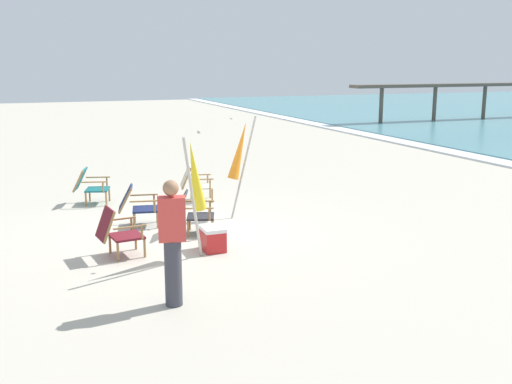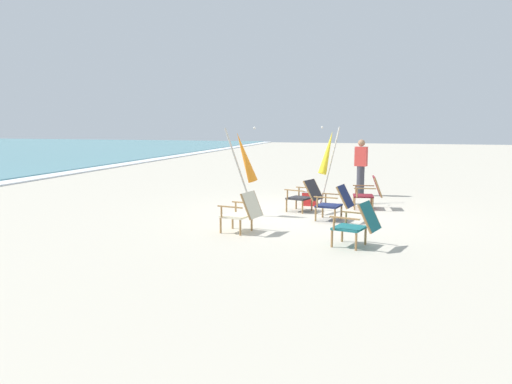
# 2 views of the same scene
# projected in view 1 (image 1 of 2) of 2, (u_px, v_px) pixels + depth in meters

# --- Properties ---
(ground_plane) EXTENTS (80.00, 80.00, 0.00)m
(ground_plane) POSITION_uv_depth(u_px,v_px,m) (183.00, 231.00, 11.03)
(ground_plane) COLOR #B7AF9E
(beach_chair_front_right) EXTENTS (0.70, 0.84, 0.79)m
(beach_chair_front_right) POSITION_uv_depth(u_px,v_px,m) (136.00, 204.00, 11.30)
(beach_chair_front_right) COLOR #19234C
(beach_chair_front_right) RESTS_ON ground
(beach_chair_mid_center) EXTENTS (0.75, 0.87, 0.79)m
(beach_chair_mid_center) POSITION_uv_depth(u_px,v_px,m) (90.00, 185.00, 13.10)
(beach_chair_mid_center) COLOR #196066
(beach_chair_mid_center) RESTS_ON ground
(beach_chair_back_left) EXTENTS (0.70, 0.80, 0.81)m
(beach_chair_back_left) POSITION_uv_depth(u_px,v_px,m) (194.00, 182.00, 13.38)
(beach_chair_back_left) COLOR beige
(beach_chair_back_left) RESTS_ON ground
(beach_chair_back_right) EXTENTS (0.66, 0.76, 0.81)m
(beach_chair_back_right) POSITION_uv_depth(u_px,v_px,m) (117.00, 231.00, 9.49)
(beach_chair_back_right) COLOR maroon
(beach_chair_back_right) RESTS_ON ground
(beach_chair_far_center) EXTENTS (0.78, 0.90, 0.78)m
(beach_chair_far_center) POSITION_uv_depth(u_px,v_px,m) (191.00, 211.00, 10.78)
(beach_chair_far_center) COLOR #28282D
(beach_chair_far_center) RESTS_ON ground
(umbrella_furled_orange) EXTENTS (0.42, 0.74, 2.03)m
(umbrella_furled_orange) POSITION_uv_depth(u_px,v_px,m) (240.00, 151.00, 11.82)
(umbrella_furled_orange) COLOR #B7B2A8
(umbrella_furled_orange) RESTS_ON ground
(umbrella_furled_yellow) EXTENTS (0.69, 0.54, 2.03)m
(umbrella_furled_yellow) POSITION_uv_depth(u_px,v_px,m) (195.00, 177.00, 9.16)
(umbrella_furled_yellow) COLOR #B7B2A8
(umbrella_furled_yellow) RESTS_ON ground
(person_near_chairs) EXTENTS (0.26, 0.37, 1.63)m
(person_near_chairs) POSITION_uv_depth(u_px,v_px,m) (172.00, 242.00, 7.49)
(person_near_chairs) COLOR #383842
(person_near_chairs) RESTS_ON ground
(cooler_box) EXTENTS (0.49, 0.35, 0.40)m
(cooler_box) POSITION_uv_depth(u_px,v_px,m) (213.00, 238.00, 9.87)
(cooler_box) COLOR red
(cooler_box) RESTS_ON ground
(pier_distant) EXTENTS (0.90, 13.00, 1.99)m
(pier_distant) POSITION_uv_depth(u_px,v_px,m) (461.00, 87.00, 31.61)
(pier_distant) COLOR brown
(pier_distant) RESTS_ON ground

